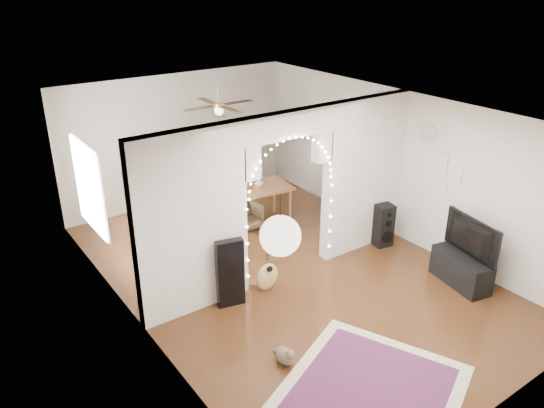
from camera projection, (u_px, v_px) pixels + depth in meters
floor at (286, 272)px, 8.74m from camera, size 7.50×7.50×0.00m
ceiling at (288, 111)px, 7.65m from camera, size 5.00×7.50×0.02m
wall_back at (178, 139)px, 10.98m from camera, size 5.00×0.02×2.70m
wall_front at (508, 314)px, 5.40m from camera, size 5.00×0.02×2.70m
wall_left at (133, 241)px, 6.86m from camera, size 0.02×7.50×2.70m
wall_right at (398, 165)px, 9.52m from camera, size 0.02×7.50×2.70m
divider_wall at (287, 192)px, 8.16m from camera, size 5.00×0.20×2.70m
fairy_lights at (292, 187)px, 8.01m from camera, size 1.64×0.04×1.60m
window at (89, 187)px, 8.16m from camera, size 0.04×1.20×1.40m
wall_clock at (429, 133)px, 8.76m from camera, size 0.03×0.31×0.31m
picture_frames at (444, 174)px, 8.71m from camera, size 0.02×0.50×0.70m
paper_lantern at (280, 236)px, 5.03m from camera, size 0.40×0.40×0.40m
ceiling_fan at (219, 105)px, 9.25m from camera, size 1.10×1.10×0.30m
area_rug at (363, 405)px, 6.06m from camera, size 3.17×2.84×0.02m
guitar_case at (230, 273)px, 7.69m from camera, size 0.43×0.22×1.06m
acoustic_guitar at (267, 266)px, 8.09m from camera, size 0.40×0.20×0.96m
tabby_cat at (285, 356)px, 6.66m from camera, size 0.22×0.45×0.30m
floor_speaker at (384, 225)px, 9.45m from camera, size 0.35×0.32×0.78m
media_console at (461, 270)px, 8.32m from camera, size 0.59×1.06×0.50m
tv at (466, 238)px, 8.10m from camera, size 0.36×1.08×0.62m
bookcase at (197, 179)px, 10.37m from camera, size 1.59×0.45×1.62m
dining_table at (259, 190)px, 10.19m from camera, size 1.28×0.93×0.76m
flower_vase at (259, 182)px, 10.12m from camera, size 0.20×0.20×0.19m
dining_chair_left at (221, 195)px, 11.15m from camera, size 0.49×0.51×0.43m
dining_chair_right at (245, 216)px, 10.14m from camera, size 0.54×0.56×0.50m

